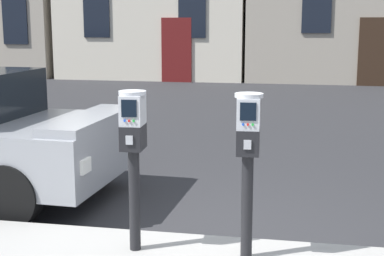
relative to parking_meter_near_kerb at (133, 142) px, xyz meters
The scene contains 2 objects.
parking_meter_near_kerb is the anchor object (origin of this frame).
parking_meter_twin_adjacent 0.91m from the parking_meter_near_kerb, ahead, with size 0.23×0.26×1.31m.
Camera 1 is at (0.92, -4.42, 1.98)m, focal length 52.91 mm.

